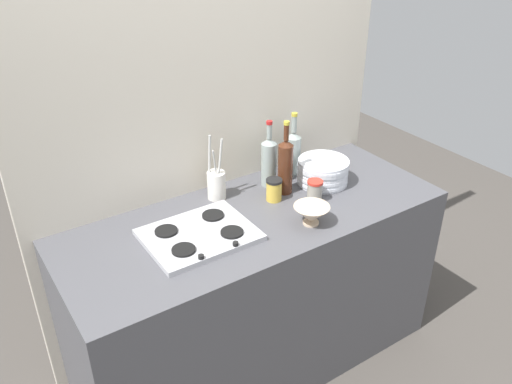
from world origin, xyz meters
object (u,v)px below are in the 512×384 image
object	(u,v)px
wine_bottle_leftmost	(293,151)
utensil_crock	(216,184)
condiment_jar_front	(315,191)
wine_bottle_mid_left	(285,166)
plate_stack	(323,172)
wine_bottle_mid_right	(269,161)
mixing_bowl	(311,214)
condiment_jar_rear	(274,190)
stovetop_hob	(199,235)

from	to	relation	value
wine_bottle_leftmost	utensil_crock	distance (m)	0.46
wine_bottle_leftmost	condiment_jar_front	bearing A→B (deg)	-107.30
wine_bottle_mid_left	plate_stack	bearing A→B (deg)	-7.53
wine_bottle_mid_left	wine_bottle_mid_right	bearing A→B (deg)	100.95
wine_bottle_leftmost	mixing_bowl	size ratio (longest dim) A/B	2.06
utensil_crock	wine_bottle_mid_right	bearing A→B (deg)	-5.80
mixing_bowl	condiment_jar_rear	xyz separation A→B (m)	(-0.02, 0.26, 0.01)
mixing_bowl	condiment_jar_rear	world-z (taller)	condiment_jar_rear
stovetop_hob	condiment_jar_front	size ratio (longest dim) A/B	4.17
wine_bottle_leftmost	condiment_jar_front	distance (m)	0.31
stovetop_hob	wine_bottle_mid_left	bearing A→B (deg)	12.14
wine_bottle_leftmost	condiment_jar_front	world-z (taller)	wine_bottle_leftmost
utensil_crock	mixing_bowl	bearing A→B (deg)	-61.56
plate_stack	utensil_crock	size ratio (longest dim) A/B	0.81
plate_stack	stovetop_hob	bearing A→B (deg)	-173.39
stovetop_hob	wine_bottle_mid_right	size ratio (longest dim) A/B	1.34
plate_stack	utensil_crock	xyz separation A→B (m)	(-0.52, 0.16, 0.01)
stovetop_hob	plate_stack	distance (m)	0.75
stovetop_hob	wine_bottle_mid_left	distance (m)	0.56
utensil_crock	condiment_jar_front	xyz separation A→B (m)	(0.37, -0.28, -0.02)
plate_stack	condiment_jar_front	size ratio (longest dim) A/B	2.40
wine_bottle_mid_left	mixing_bowl	size ratio (longest dim) A/B	2.30
wine_bottle_leftmost	condiment_jar_rear	xyz separation A→B (m)	(-0.24, -0.18, -0.07)
mixing_bowl	condiment_jar_front	size ratio (longest dim) A/B	1.47
stovetop_hob	wine_bottle_mid_left	xyz separation A→B (m)	(0.53, 0.11, 0.13)
plate_stack	utensil_crock	distance (m)	0.54
condiment_jar_rear	wine_bottle_mid_left	bearing A→B (deg)	20.16
stovetop_hob	plate_stack	size ratio (longest dim) A/B	1.74
plate_stack	wine_bottle_leftmost	size ratio (longest dim) A/B	0.79
wine_bottle_mid_left	condiment_jar_rear	xyz separation A→B (m)	(-0.09, -0.03, -0.09)
plate_stack	wine_bottle_mid_left	distance (m)	0.23
wine_bottle_mid_left	condiment_jar_rear	world-z (taller)	wine_bottle_mid_left
wine_bottle_mid_right	utensil_crock	size ratio (longest dim) A/B	1.06
wine_bottle_mid_left	utensil_crock	bearing A→B (deg)	155.95
mixing_bowl	condiment_jar_front	xyz separation A→B (m)	(0.14, 0.14, 0.01)
plate_stack	condiment_jar_rear	xyz separation A→B (m)	(-0.30, -0.00, -0.01)
wine_bottle_mid_right	mixing_bowl	world-z (taller)	wine_bottle_mid_right
wine_bottle_leftmost	mixing_bowl	world-z (taller)	wine_bottle_leftmost
stovetop_hob	wine_bottle_mid_right	world-z (taller)	wine_bottle_mid_right
plate_stack	wine_bottle_mid_left	bearing A→B (deg)	172.47
wine_bottle_leftmost	stovetop_hob	bearing A→B (deg)	-159.49
stovetop_hob	utensil_crock	bearing A→B (deg)	47.38
mixing_bowl	utensil_crock	size ratio (longest dim) A/B	0.50
wine_bottle_mid_left	utensil_crock	xyz separation A→B (m)	(-0.30, 0.14, -0.07)
plate_stack	condiment_jar_rear	size ratio (longest dim) A/B	2.39
wine_bottle_mid_right	mixing_bowl	distance (m)	0.41
plate_stack	mixing_bowl	xyz separation A→B (m)	(-0.29, -0.27, -0.01)
utensil_crock	condiment_jar_front	bearing A→B (deg)	-37.71
plate_stack	mixing_bowl	bearing A→B (deg)	-137.04
wine_bottle_mid_left	utensil_crock	size ratio (longest dim) A/B	1.15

